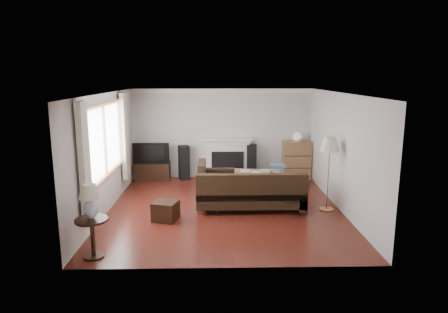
{
  "coord_description": "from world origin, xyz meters",
  "views": [
    {
      "loc": [
        -0.19,
        -8.33,
        2.87
      ],
      "look_at": [
        0.0,
        0.3,
        1.1
      ],
      "focal_mm": 32.0,
      "sensor_mm": 36.0,
      "label": 1
    }
  ],
  "objects_px": {
    "tv_stand": "(152,171)",
    "side_table": "(93,238)",
    "bookshelf": "(296,160)",
    "coffee_table": "(256,181)",
    "sectional_sofa": "(250,191)",
    "floor_lamp": "(328,174)"
  },
  "relations": [
    {
      "from": "sectional_sofa",
      "to": "tv_stand",
      "type": "bearing_deg",
      "value": 134.62
    },
    {
      "from": "tv_stand",
      "to": "side_table",
      "type": "bearing_deg",
      "value": -92.37
    },
    {
      "from": "tv_stand",
      "to": "coffee_table",
      "type": "xyz_separation_m",
      "value": [
        2.78,
        -1.05,
        -0.01
      ]
    },
    {
      "from": "tv_stand",
      "to": "side_table",
      "type": "distance_m",
      "value": 4.84
    },
    {
      "from": "bookshelf",
      "to": "sectional_sofa",
      "type": "xyz_separation_m",
      "value": [
        -1.52,
        -2.58,
        -0.13
      ]
    },
    {
      "from": "bookshelf",
      "to": "side_table",
      "type": "distance_m",
      "value": 6.45
    },
    {
      "from": "sectional_sofa",
      "to": "coffee_table",
      "type": "distance_m",
      "value": 1.53
    },
    {
      "from": "tv_stand",
      "to": "sectional_sofa",
      "type": "relative_size",
      "value": 0.39
    },
    {
      "from": "side_table",
      "to": "sectional_sofa",
      "type": "bearing_deg",
      "value": 40.18
    },
    {
      "from": "sectional_sofa",
      "to": "side_table",
      "type": "height_order",
      "value": "sectional_sofa"
    },
    {
      "from": "bookshelf",
      "to": "side_table",
      "type": "bearing_deg",
      "value": -131.0
    },
    {
      "from": "tv_stand",
      "to": "sectional_sofa",
      "type": "distance_m",
      "value": 3.58
    },
    {
      "from": "sectional_sofa",
      "to": "bookshelf",
      "type": "bearing_deg",
      "value": 59.49
    },
    {
      "from": "floor_lamp",
      "to": "bookshelf",
      "type": "bearing_deg",
      "value": 92.81
    },
    {
      "from": "tv_stand",
      "to": "bookshelf",
      "type": "bearing_deg",
      "value": 0.43
    },
    {
      "from": "bookshelf",
      "to": "side_table",
      "type": "xyz_separation_m",
      "value": [
        -4.23,
        -4.87,
        -0.21
      ]
    },
    {
      "from": "coffee_table",
      "to": "side_table",
      "type": "bearing_deg",
      "value": -121.15
    },
    {
      "from": "sectional_sofa",
      "to": "coffee_table",
      "type": "bearing_deg",
      "value": 79.76
    },
    {
      "from": "tv_stand",
      "to": "side_table",
      "type": "relative_size",
      "value": 1.49
    },
    {
      "from": "tv_stand",
      "to": "bookshelf",
      "type": "height_order",
      "value": "bookshelf"
    },
    {
      "from": "sectional_sofa",
      "to": "coffee_table",
      "type": "height_order",
      "value": "sectional_sofa"
    },
    {
      "from": "side_table",
      "to": "coffee_table",
      "type": "bearing_deg",
      "value": 51.8
    }
  ]
}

